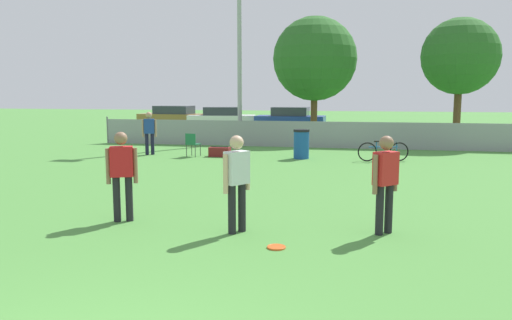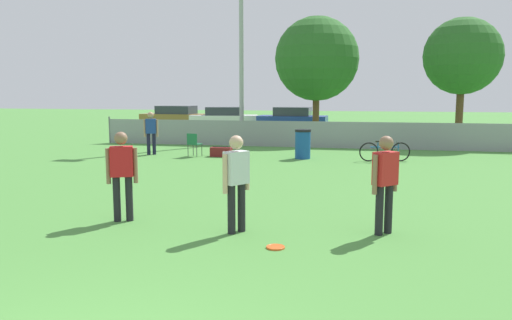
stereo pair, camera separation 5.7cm
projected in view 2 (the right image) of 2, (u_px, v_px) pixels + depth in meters
fence_backline at (309, 134)px, 20.94m from camera, size 18.33×0.07×1.21m
light_pole at (241, 14)px, 22.28m from camera, size 0.90×0.36×10.01m
tree_near_pole at (317, 59)px, 23.88m from camera, size 4.02×4.02×5.91m
tree_far_right at (462, 56)px, 21.87m from camera, size 3.36×3.36×5.56m
player_thrower_red at (122, 170)px, 8.88m from camera, size 0.51×0.36×1.62m
player_receiver_white at (236, 177)px, 8.14m from camera, size 0.41×0.46×1.62m
player_defender_red at (385, 178)px, 8.05m from camera, size 0.43×0.43×1.62m
spectator_in_blue at (151, 130)px, 18.48m from camera, size 0.51×0.33×1.59m
frisbee_disc at (276, 247)px, 7.43m from camera, size 0.28×0.28×0.03m
folding_chair_sideline at (194, 143)px, 17.95m from camera, size 0.49×0.49×0.84m
bicycle_sideline at (385, 151)px, 16.71m from camera, size 1.69×0.53×0.69m
trash_bin at (303, 144)px, 17.43m from camera, size 0.56×0.56×1.02m
gear_bag_sideline at (221, 152)px, 18.04m from camera, size 0.75×0.41×0.36m
parked_car_tan at (176, 117)px, 32.96m from camera, size 4.71×2.09×1.43m
parked_car_white at (224, 118)px, 31.57m from camera, size 4.41×2.39×1.39m
parked_car_blue at (293, 119)px, 30.10m from camera, size 4.17×1.84×1.43m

